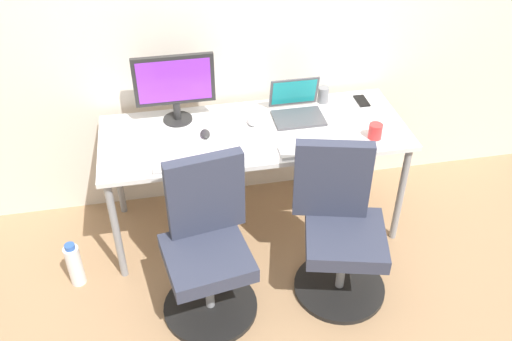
# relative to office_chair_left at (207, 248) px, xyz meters

# --- Properties ---
(ground_plane) EXTENTS (5.28, 5.28, 0.00)m
(ground_plane) POSITION_rel_office_chair_left_xyz_m (0.38, 0.60, -0.42)
(ground_plane) COLOR #9E7A56
(back_wall) EXTENTS (4.40, 0.04, 2.60)m
(back_wall) POSITION_rel_office_chair_left_xyz_m (0.38, 1.04, 0.88)
(back_wall) COLOR silver
(back_wall) RESTS_ON ground
(desk) EXTENTS (1.85, 0.71, 0.75)m
(desk) POSITION_rel_office_chair_left_xyz_m (0.38, 0.60, 0.26)
(desk) COLOR silver
(desk) RESTS_ON ground
(office_chair_left) EXTENTS (0.54, 0.54, 0.94)m
(office_chair_left) POSITION_rel_office_chair_left_xyz_m (0.00, 0.00, 0.00)
(office_chair_left) COLOR black
(office_chair_left) RESTS_ON ground
(office_chair_right) EXTENTS (0.54, 0.54, 0.94)m
(office_chair_right) POSITION_rel_office_chair_left_xyz_m (0.75, -0.00, 0.00)
(office_chair_right) COLOR black
(office_chair_right) RESTS_ON ground
(water_bottle_on_floor) EXTENTS (0.09, 0.09, 0.31)m
(water_bottle_on_floor) POSITION_rel_office_chair_left_xyz_m (-0.77, 0.29, -0.28)
(water_bottle_on_floor) COLOR white
(water_bottle_on_floor) RESTS_ON ground
(desktop_monitor) EXTENTS (0.48, 0.18, 0.43)m
(desktop_monitor) POSITION_rel_office_chair_left_xyz_m (-0.07, 0.81, 0.58)
(desktop_monitor) COLOR #262626
(desktop_monitor) RESTS_ON desk
(open_laptop) EXTENTS (0.31, 0.28, 0.22)m
(open_laptop) POSITION_rel_office_chair_left_xyz_m (0.67, 0.73, 0.38)
(open_laptop) COLOR #4C4C51
(open_laptop) RESTS_ON desk
(keyboard_by_monitor) EXTENTS (0.34, 0.12, 0.02)m
(keyboard_by_monitor) POSITION_rel_office_chair_left_xyz_m (-0.07, 0.33, 0.34)
(keyboard_by_monitor) COLOR #B7B7B7
(keyboard_by_monitor) RESTS_ON desk
(keyboard_by_laptop) EXTENTS (0.34, 0.12, 0.02)m
(keyboard_by_laptop) POSITION_rel_office_chair_left_xyz_m (0.64, 0.33, 0.34)
(keyboard_by_laptop) COLOR #B7B7B7
(keyboard_by_laptop) RESTS_ON desk
(mouse_by_monitor) EXTENTS (0.06, 0.10, 0.03)m
(mouse_by_monitor) POSITION_rel_office_chair_left_xyz_m (0.38, 0.68, 0.34)
(mouse_by_monitor) COLOR #B7B7B7
(mouse_by_monitor) RESTS_ON desk
(mouse_by_laptop) EXTENTS (0.06, 0.10, 0.03)m
(mouse_by_laptop) POSITION_rel_office_chair_left_xyz_m (0.08, 0.60, 0.34)
(mouse_by_laptop) COLOR #2D2D2D
(mouse_by_laptop) RESTS_ON desk
(coffee_mug) EXTENTS (0.08, 0.08, 0.09)m
(coffee_mug) POSITION_rel_office_chair_left_xyz_m (1.06, 0.39, 0.37)
(coffee_mug) COLOR red
(coffee_mug) RESTS_ON desk
(pen_cup) EXTENTS (0.07, 0.07, 0.10)m
(pen_cup) POSITION_rel_office_chair_left_xyz_m (0.88, 0.86, 0.38)
(pen_cup) COLOR slate
(pen_cup) RESTS_ON desk
(phone_near_monitor) EXTENTS (0.07, 0.14, 0.01)m
(phone_near_monitor) POSITION_rel_office_chair_left_xyz_m (1.13, 0.82, 0.33)
(phone_near_monitor) COLOR black
(phone_near_monitor) RESTS_ON desk
(paper_pile) EXTENTS (0.21, 0.30, 0.01)m
(paper_pile) POSITION_rel_office_chair_left_xyz_m (-0.40, 0.45, 0.33)
(paper_pile) COLOR white
(paper_pile) RESTS_ON desk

